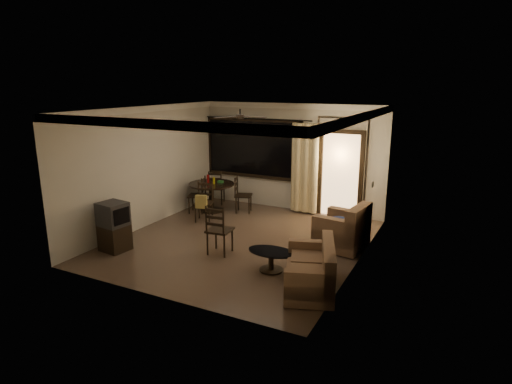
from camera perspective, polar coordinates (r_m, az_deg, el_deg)
The scene contains 12 objects.
ground at distance 9.26m, azimuth -1.98°, elevation -6.56°, with size 5.50×5.50×0.00m, color #7F6651.
room_shell at distance 10.11m, azimuth 5.75°, elevation 5.92°, with size 5.50×6.70×5.50m.
dining_table at distance 11.28m, azimuth -5.94°, elevation 0.37°, with size 1.20×1.20×0.97m.
dining_chair_west at distance 11.28m, azimuth -7.80°, elevation -1.30°, with size 0.53×0.53×0.95m.
dining_chair_east at distance 11.20m, azimuth -1.74°, elevation -1.29°, with size 0.53×0.53×0.95m.
dining_chair_south at distance 10.55m, azimuth -6.98°, elevation -2.25°, with size 0.53×0.57×0.95m.
dining_chair_north at distance 12.03m, azimuth -5.25°, elevation -0.23°, with size 0.53×0.53×0.95m.
tv_cabinet at distance 9.08m, azimuth -18.41°, elevation -4.38°, with size 0.58×0.53×1.00m.
sofa at distance 7.18m, azimuth 7.62°, elevation -10.47°, with size 1.20×1.61×0.77m.
armchair at distance 8.91m, azimuth 11.67°, elevation -5.09°, with size 1.04×1.04×0.92m.
coffee_table at distance 7.79m, azimuth 2.04°, elevation -8.72°, with size 0.87×0.52×0.38m.
side_chair at distance 8.55m, azimuth -4.88°, elevation -6.25°, with size 0.49×0.49×1.02m.
Camera 1 is at (4.17, -7.57, 3.32)m, focal length 30.00 mm.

